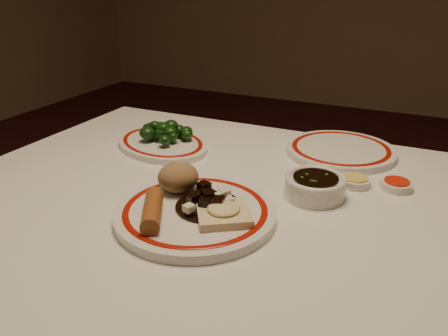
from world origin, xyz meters
TOP-DOWN VIEW (x-y plane):
  - dining_table at (0.00, 0.00)m, footprint 1.20×0.90m
  - main_plate at (-0.03, -0.09)m, footprint 0.32×0.32m
  - rice_mound at (-0.10, -0.04)m, footprint 0.08×0.08m
  - spring_roll at (-0.08, -0.15)m, footprint 0.09×0.12m
  - fried_wonton at (0.03, -0.10)m, footprint 0.12×0.12m
  - stirfry_heap at (-0.01, -0.08)m, footprint 0.12×0.12m
  - broccoli_plate at (-0.28, 0.18)m, footprint 0.33×0.31m
  - broccoli_pile at (-0.28, 0.20)m, footprint 0.14×0.11m
  - soy_bowl at (0.14, 0.08)m, footprint 0.12×0.12m
  - sweet_sour_dish at (0.28, 0.18)m, footprint 0.06×0.06m
  - mustard_dish at (0.20, 0.16)m, footprint 0.06×0.06m
  - far_plate at (0.14, 0.33)m, footprint 0.29×0.29m

SIDE VIEW (x-z plane):
  - dining_table at x=0.00m, z-range 0.28..1.03m
  - sweet_sour_dish at x=0.28m, z-range 0.75..0.77m
  - mustard_dish at x=0.20m, z-range 0.75..0.77m
  - broccoli_plate at x=-0.28m, z-range 0.75..0.77m
  - far_plate at x=0.14m, z-range 0.75..0.77m
  - main_plate at x=-0.03m, z-range 0.75..0.77m
  - soy_bowl at x=0.14m, z-range 0.75..0.79m
  - fried_wonton at x=0.03m, z-range 0.77..0.79m
  - stirfry_heap at x=-0.01m, z-range 0.76..0.80m
  - spring_roll at x=-0.08m, z-range 0.77..0.80m
  - broccoli_pile at x=-0.28m, z-range 0.76..0.81m
  - rice_mound at x=-0.10m, z-range 0.77..0.82m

